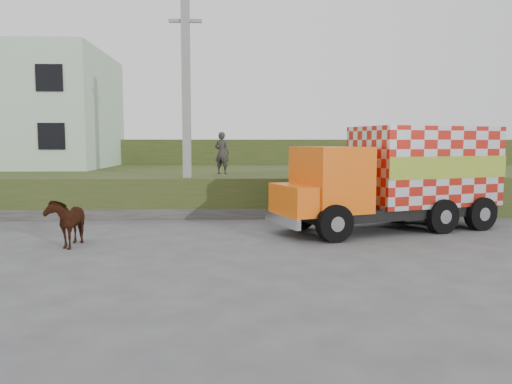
{
  "coord_description": "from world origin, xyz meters",
  "views": [
    {
      "loc": [
        0.76,
        -14.07,
        2.79
      ],
      "look_at": [
        1.42,
        1.07,
        1.3
      ],
      "focal_mm": 35.0,
      "sensor_mm": 36.0,
      "label": 1
    }
  ],
  "objects_px": {
    "cow": "(67,221)",
    "cargo_truck": "(399,177)",
    "utility_pole": "(186,108)",
    "pedestrian": "(222,153)"
  },
  "relations": [
    {
      "from": "cow",
      "to": "cargo_truck",
      "type": "bearing_deg",
      "value": 12.6
    },
    {
      "from": "utility_pole",
      "to": "cow",
      "type": "xyz_separation_m",
      "value": [
        -2.78,
        -5.09,
        -3.4
      ]
    },
    {
      "from": "utility_pole",
      "to": "cargo_truck",
      "type": "relative_size",
      "value": 1.03
    },
    {
      "from": "utility_pole",
      "to": "cow",
      "type": "height_order",
      "value": "utility_pole"
    },
    {
      "from": "cargo_truck",
      "to": "cow",
      "type": "distance_m",
      "value": 10.14
    },
    {
      "from": "utility_pole",
      "to": "pedestrian",
      "type": "bearing_deg",
      "value": 59.69
    },
    {
      "from": "cargo_truck",
      "to": "cow",
      "type": "relative_size",
      "value": 4.89
    },
    {
      "from": "utility_pole",
      "to": "cow",
      "type": "relative_size",
      "value": 5.03
    },
    {
      "from": "cow",
      "to": "pedestrian",
      "type": "relative_size",
      "value": 0.91
    },
    {
      "from": "cow",
      "to": "pedestrian",
      "type": "bearing_deg",
      "value": 60.67
    }
  ]
}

